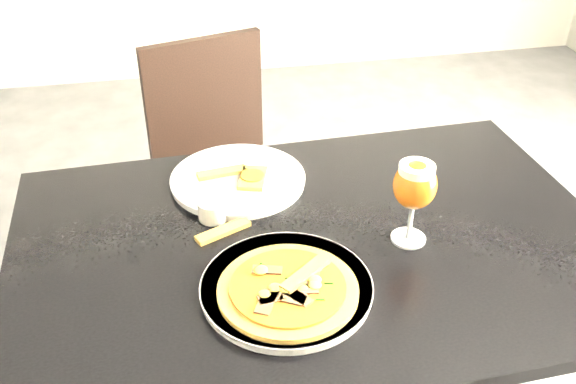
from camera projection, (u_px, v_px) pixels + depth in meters
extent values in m
cube|color=black|center=(314.00, 245.00, 1.29)|extent=(1.23, 0.84, 0.03)
cylinder|color=black|center=(77.00, 310.00, 1.67)|extent=(0.05, 0.05, 0.72)
cylinder|color=black|center=(459.00, 251.00, 1.88)|extent=(0.05, 0.05, 0.72)
cube|color=black|center=(232.00, 192.00, 2.01)|extent=(0.50, 0.50, 0.04)
cylinder|color=black|center=(207.00, 294.00, 1.95)|extent=(0.03, 0.03, 0.41)
cylinder|color=black|center=(301.00, 262.00, 2.08)|extent=(0.03, 0.03, 0.41)
cylinder|color=black|center=(172.00, 236.00, 2.19)|extent=(0.03, 0.03, 0.41)
cylinder|color=black|center=(258.00, 211.00, 2.32)|extent=(0.03, 0.03, 0.41)
cube|color=black|center=(205.00, 100.00, 2.01)|extent=(0.38, 0.14, 0.40)
cylinder|color=silver|center=(286.00, 288.00, 1.15)|extent=(0.41, 0.41, 0.02)
cylinder|color=olive|center=(288.00, 290.00, 1.13)|extent=(0.25, 0.25, 0.01)
cylinder|color=#C23B10|center=(288.00, 286.00, 1.12)|extent=(0.20, 0.20, 0.01)
cube|color=#543524|center=(303.00, 283.00, 1.12)|extent=(0.05, 0.02, 0.00)
cube|color=#543524|center=(299.00, 270.00, 1.15)|extent=(0.05, 0.05, 0.00)
cube|color=#543524|center=(274.00, 264.00, 1.17)|extent=(0.04, 0.05, 0.00)
cube|color=#543524|center=(273.00, 282.00, 1.12)|extent=(0.06, 0.04, 0.00)
cube|color=#543524|center=(267.00, 295.00, 1.10)|extent=(0.06, 0.04, 0.00)
cube|color=#543524|center=(287.00, 310.00, 1.07)|extent=(0.04, 0.05, 0.00)
cube|color=#543524|center=(300.00, 291.00, 1.10)|extent=(0.05, 0.05, 0.00)
ellipsoid|color=gold|center=(296.00, 279.00, 1.13)|extent=(0.02, 0.02, 0.01)
ellipsoid|color=gold|center=(287.00, 261.00, 1.17)|extent=(0.02, 0.02, 0.01)
ellipsoid|color=gold|center=(280.00, 279.00, 1.13)|extent=(0.02, 0.02, 0.01)
ellipsoid|color=gold|center=(253.00, 289.00, 1.10)|extent=(0.02, 0.02, 0.01)
ellipsoid|color=gold|center=(284.00, 290.00, 1.10)|extent=(0.02, 0.02, 0.01)
ellipsoid|color=gold|center=(305.00, 306.00, 1.07)|extent=(0.02, 0.02, 0.01)
ellipsoid|color=gold|center=(298.00, 285.00, 1.11)|extent=(0.02, 0.02, 0.01)
cube|color=#114B0D|center=(289.00, 280.00, 1.13)|extent=(0.01, 0.02, 0.00)
cube|color=#114B0D|center=(277.00, 272.00, 1.15)|extent=(0.01, 0.02, 0.00)
cube|color=#114B0D|center=(253.00, 276.00, 1.14)|extent=(0.02, 0.01, 0.00)
cube|color=#114B0D|center=(273.00, 288.00, 1.11)|extent=(0.02, 0.01, 0.00)
cube|color=#114B0D|center=(272.00, 303.00, 1.08)|extent=(0.01, 0.01, 0.00)
cube|color=#114B0D|center=(289.00, 290.00, 1.11)|extent=(0.00, 0.02, 0.00)
cube|color=#114B0D|center=(306.00, 295.00, 1.10)|extent=(0.01, 0.01, 0.00)
cube|color=#114B0D|center=(326.00, 285.00, 1.12)|extent=(0.02, 0.01, 0.00)
cube|color=#114B0D|center=(299.00, 278.00, 1.13)|extent=(0.02, 0.01, 0.00)
cube|color=olive|center=(299.00, 270.00, 1.14)|extent=(0.11, 0.09, 0.01)
cylinder|color=silver|center=(238.00, 180.00, 1.46)|extent=(0.36, 0.36, 0.02)
cube|color=olive|center=(222.00, 172.00, 1.46)|extent=(0.11, 0.04, 0.01)
cube|color=olive|center=(253.00, 178.00, 1.44)|extent=(0.08, 0.11, 0.01)
cylinder|color=#C23B10|center=(252.00, 176.00, 1.43)|extent=(0.05, 0.05, 0.00)
cube|color=olive|center=(223.00, 231.00, 1.30)|extent=(0.12, 0.07, 0.01)
cylinder|color=beige|center=(213.00, 210.00, 1.33)|extent=(0.06, 0.06, 0.04)
cylinder|color=gold|center=(213.00, 204.00, 1.33)|extent=(0.05, 0.05, 0.01)
cylinder|color=#B1B5BA|center=(408.00, 238.00, 1.28)|extent=(0.07, 0.07, 0.01)
cylinder|color=#B1B5BA|center=(410.00, 222.00, 1.26)|extent=(0.01, 0.01, 0.08)
ellipsoid|color=#A34B0F|center=(415.00, 185.00, 1.21)|extent=(0.08, 0.08, 0.10)
cylinder|color=silver|center=(417.00, 169.00, 1.19)|extent=(0.07, 0.07, 0.02)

